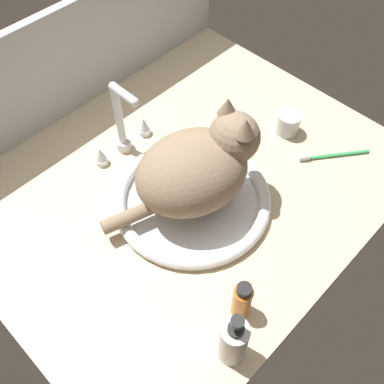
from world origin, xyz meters
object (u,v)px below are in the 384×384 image
Objects in this scene: amber_bottle at (242,300)px; soap_pump_bottle at (233,341)px; sink_basin at (192,199)px; toothbrush at (332,155)px; faucet at (122,127)px; cat at (200,166)px; metal_jar at (288,123)px.

amber_bottle is 8.80cm from soap_pump_bottle.
sink_basin reaches higher than toothbrush.
faucet is 2.05× the size of amber_bottle.
faucet is 24.75cm from cat.
sink_basin is 2.23× the size of soap_pump_bottle.
amber_bottle is 48.37cm from toothbrush.
cat is 2.42× the size of toothbrush.
faucet is 3.54× the size of metal_jar.
soap_pump_bottle is at bearing -150.74° from amber_bottle.
sink_basin is 10.92cm from cat.
soap_pump_bottle is at bearing -110.31° from faucet.
faucet is 42.97cm from metal_jar.
metal_jar is at bearing -37.09° from faucet.
sink_basin is at bearing 162.81° from cat.
sink_basin is at bearing -90.00° from faucet.
toothbrush is (47.18, 9.79, -4.25)cm from amber_bottle.
soap_pump_bottle is at bearing -126.69° from cat.
faucet reaches higher than metal_jar.
faucet is (0.00, 23.79, 6.83)cm from sink_basin.
faucet is 53.19cm from toothbrush.
metal_jar is (53.78, 27.66, -3.46)cm from soap_pump_bottle.
soap_pump_bottle is 56.80cm from toothbrush.
metal_jar is (34.02, -1.93, 1.66)cm from sink_basin.
faucet is at bearing 131.63° from toothbrush.
soap_pump_bottle reaches higher than toothbrush.
cat is 38.10cm from toothbrush.
soap_pump_bottle is (-21.62, -29.02, -5.63)cm from cat.
cat is at bearing 53.31° from soap_pump_bottle.
sink_basin is 2.40× the size of toothbrush.
faucet reaches higher than amber_bottle.
faucet is at bearing 90.00° from sink_basin.
toothbrush is at bearing -48.37° from faucet.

